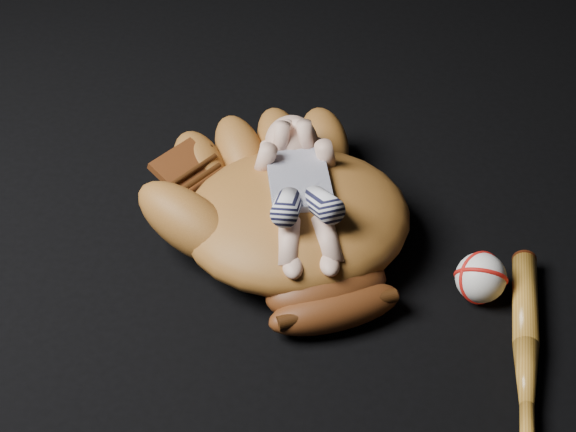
{
  "coord_description": "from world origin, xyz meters",
  "views": [
    {
      "loc": [
        0.04,
        -0.98,
        0.99
      ],
      "look_at": [
        -0.08,
        0.07,
        0.09
      ],
      "focal_mm": 55.0,
      "sensor_mm": 36.0,
      "label": 1
    }
  ],
  "objects": [
    {
      "name": "baseball_glove",
      "position": [
        -0.07,
        0.1,
        0.08
      ],
      "size": [
        0.64,
        0.67,
        0.16
      ],
      "primitive_type": null,
      "rotation": [
        0.0,
        0.0,
        0.43
      ],
      "color": "brown",
      "rests_on": "ground"
    },
    {
      "name": "newborn_baby",
      "position": [
        -0.06,
        0.09,
        0.13
      ],
      "size": [
        0.22,
        0.36,
        0.14
      ],
      "primitive_type": null,
      "rotation": [
        0.0,
        0.0,
        0.22
      ],
      "color": "#D3A288",
      "rests_on": "baseball_glove"
    },
    {
      "name": "baseball_bat",
      "position": [
        0.28,
        -0.12,
        0.02
      ],
      "size": [
        0.07,
        0.41,
        0.04
      ],
      "primitive_type": null,
      "rotation": [
        0.0,
        0.0,
        -0.08
      ],
      "color": "#AC7021",
      "rests_on": "ground"
    },
    {
      "name": "baseball",
      "position": [
        0.22,
        0.02,
        0.04
      ],
      "size": [
        0.1,
        0.1,
        0.08
      ],
      "primitive_type": "sphere",
      "rotation": [
        0.0,
        0.0,
        0.25
      ],
      "color": "white",
      "rests_on": "ground"
    }
  ]
}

